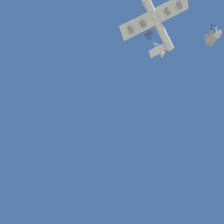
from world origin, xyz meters
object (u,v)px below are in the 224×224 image
(chase_jet_trailing, at_px, (211,38))
(carrier_jet, at_px, (154,17))
(chase_jet_left_wing, at_px, (210,35))
(chase_jet_lead, at_px, (217,32))
(chase_jet_high_escort, at_px, (148,33))

(chase_jet_trailing, bearing_deg, carrier_jet, -57.49)
(carrier_jet, relative_size, chase_jet_left_wing, 5.26)
(carrier_jet, bearing_deg, chase_jet_trailing, 128.73)
(carrier_jet, height_order, chase_jet_left_wing, carrier_jet)
(chase_jet_lead, distance_m, chase_jet_high_escort, 70.58)
(chase_jet_trailing, bearing_deg, chase_jet_left_wing, 22.87)
(carrier_jet, xyz_separation_m, chase_jet_high_escort, (-15.66, -8.31, 26.09))
(chase_jet_lead, bearing_deg, chase_jet_trailing, -46.90)
(carrier_jet, distance_m, chase_jet_lead, 80.06)
(chase_jet_trailing, bearing_deg, chase_jet_lead, 113.81)
(chase_jet_high_escort, bearing_deg, carrier_jet, 12.75)
(carrier_jet, xyz_separation_m, chase_jet_lead, (-57.40, 48.58, 27.46))
(chase_jet_high_escort, bearing_deg, chase_jet_lead, 111.07)
(chase_jet_left_wing, bearing_deg, chase_jet_trailing, -166.32)
(carrier_jet, xyz_separation_m, chase_jet_trailing, (-38.87, 29.47, -11.52))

